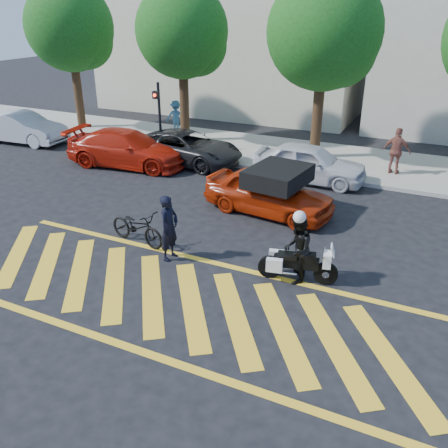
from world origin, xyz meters
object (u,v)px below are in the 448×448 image
at_px(police_motorcycle, 297,264).
at_px(parked_left, 127,148).
at_px(parked_far_left, 22,128).
at_px(parked_mid_right, 309,163).
at_px(bicycle, 137,227).
at_px(parked_mid_left, 187,148).
at_px(officer_bike, 169,228).
at_px(officer_moto, 297,249).
at_px(red_convertible, 269,192).

distance_m(police_motorcycle, parked_left, 10.92).
bearing_deg(parked_far_left, parked_mid_right, -91.66).
height_order(bicycle, parked_left, parked_left).
bearing_deg(parked_mid_left, officer_bike, -149.49).
xyz_separation_m(officer_bike, police_motorcycle, (3.41, 0.36, -0.43)).
height_order(officer_bike, bicycle, officer_bike).
xyz_separation_m(parked_far_left, parked_mid_right, (14.29, 0.61, -0.01)).
height_order(parked_far_left, parked_mid_left, parked_far_left).
bearing_deg(parked_far_left, officer_moto, -116.40).
relative_size(bicycle, officer_moto, 1.11).
xyz_separation_m(bicycle, parked_far_left, (-11.36, 6.59, 0.24)).
height_order(officer_moto, parked_mid_right, officer_moto).
height_order(parked_left, parked_mid_left, parked_left).
bearing_deg(parked_far_left, parked_mid_left, -90.19).
distance_m(bicycle, officer_moto, 4.73).
height_order(bicycle, parked_far_left, parked_far_left).
bearing_deg(parked_mid_right, bicycle, 156.77).
relative_size(officer_moto, red_convertible, 0.41).
bearing_deg(parked_mid_left, police_motorcycle, -131.08).
height_order(red_convertible, parked_mid_left, red_convertible).
distance_m(officer_bike, officer_moto, 3.42).
relative_size(officer_bike, parked_mid_left, 0.37).
distance_m(red_convertible, parked_far_left, 14.28).
bearing_deg(bicycle, red_convertible, -25.77).
distance_m(red_convertible, parked_mid_right, 3.56).
relative_size(bicycle, parked_far_left, 0.43).
height_order(police_motorcycle, red_convertible, red_convertible).
bearing_deg(bicycle, officer_bike, -95.70).
xyz_separation_m(police_motorcycle, parked_left, (-9.25, 5.81, 0.28)).
xyz_separation_m(officer_moto, parked_mid_right, (-1.79, 7.20, -0.13)).
bearing_deg(police_motorcycle, parked_mid_left, 123.23).
distance_m(red_convertible, parked_left, 7.45).
relative_size(officer_bike, red_convertible, 0.42).
height_order(police_motorcycle, officer_moto, officer_moto).
xyz_separation_m(police_motorcycle, parked_mid_left, (-7.19, 7.21, 0.21)).
bearing_deg(police_motorcycle, parked_mid_right, 92.35).
bearing_deg(red_convertible, parked_mid_left, 62.27).
xyz_separation_m(bicycle, parked_mid_right, (2.93, 7.20, 0.23)).
distance_m(police_motorcycle, officer_moto, 0.40).
bearing_deg(parked_far_left, parked_left, -100.70).
bearing_deg(police_motorcycle, officer_moto, 143.43).
relative_size(officer_bike, officer_moto, 1.04).
distance_m(bicycle, parked_far_left, 13.13).
xyz_separation_m(police_motorcycle, officer_moto, (-0.01, 0.01, 0.40)).
height_order(bicycle, parked_mid_left, parked_mid_left).
bearing_deg(officer_moto, parked_mid_left, -146.80).
bearing_deg(parked_left, parked_mid_left, -62.77).
height_order(officer_bike, police_motorcycle, officer_bike).
xyz_separation_m(officer_moto, parked_far_left, (-16.07, 6.59, -0.12)).
bearing_deg(officer_bike, officer_moto, -82.27).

